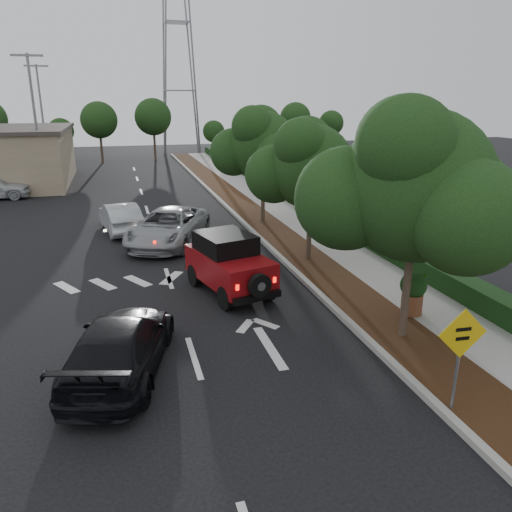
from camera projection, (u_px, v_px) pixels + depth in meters
name	position (u px, v px, depth m)	size (l,w,h in m)	color
ground	(194.00, 357.00, 12.58)	(120.00, 120.00, 0.00)	black
curb	(249.00, 228.00, 24.75)	(0.20, 70.00, 0.15)	#9E9B93
planting_strip	(268.00, 227.00, 25.00)	(1.80, 70.00, 0.12)	black
sidewalk	(304.00, 225.00, 25.49)	(2.00, 70.00, 0.12)	gray
hedge	(330.00, 216.00, 25.74)	(0.80, 70.00, 0.80)	black
transmission_tower	(182.00, 154.00, 58.18)	(7.00, 4.00, 28.00)	slate
street_tree_near	(402.00, 339.00, 13.55)	(3.80, 3.80, 5.92)	black
street_tree_mid	(308.00, 261.00, 19.97)	(3.20, 3.20, 5.32)	black
street_tree_far	(263.00, 223.00, 25.94)	(3.40, 3.40, 5.62)	black
light_pole_a	(45.00, 191.00, 34.80)	(2.00, 0.22, 9.00)	slate
light_pole_b	(49.00, 169.00, 45.56)	(2.00, 0.22, 9.00)	slate
red_jeep	(227.00, 263.00, 16.62)	(2.54, 4.05, 1.98)	black
silver_suv_ahead	(168.00, 227.00, 22.14)	(2.57, 5.58, 1.55)	#97999E
black_suv_oncoming	(120.00, 346.00, 11.70)	(1.97, 4.84, 1.40)	black
silver_sedan_oncoming	(120.00, 217.00, 24.21)	(1.49, 4.29, 1.41)	#B0B3B8
speed_hump_sign	(460.00, 346.00, 9.88)	(1.06, 0.11, 2.25)	slate
terracotta_planter	(413.00, 289.00, 14.60)	(0.78, 0.78, 1.35)	brown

